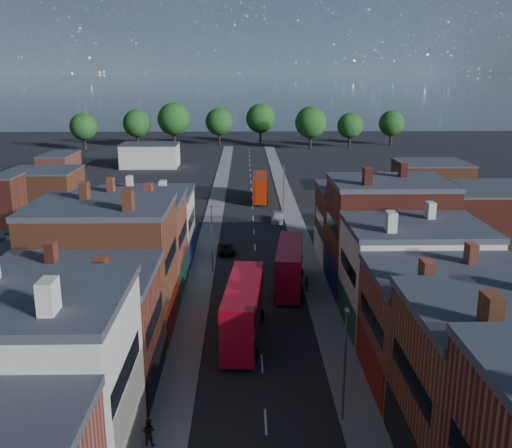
{
  "coord_description": "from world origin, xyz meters",
  "views": [
    {
      "loc": [
        -1.33,
        -33.77,
        22.79
      ],
      "look_at": [
        0.0,
        32.56,
        5.24
      ],
      "focal_mm": 40.0,
      "sensor_mm": 36.0,
      "label": 1
    }
  ],
  "objects_px": {
    "bus_2": "(260,187)",
    "car_3": "(277,218)",
    "ped_1": "(149,432)",
    "ped_3": "(307,283)",
    "bus_0": "(243,309)",
    "car_2": "(226,249)",
    "bus_1": "(290,265)"
  },
  "relations": [
    {
      "from": "bus_1",
      "to": "bus_2",
      "type": "relative_size",
      "value": 1.04
    },
    {
      "from": "bus_1",
      "to": "ped_1",
      "type": "distance_m",
      "value": 29.36
    },
    {
      "from": "car_3",
      "to": "ped_3",
      "type": "height_order",
      "value": "ped_3"
    },
    {
      "from": "bus_0",
      "to": "bus_1",
      "type": "height_order",
      "value": "bus_0"
    },
    {
      "from": "bus_0",
      "to": "car_2",
      "type": "height_order",
      "value": "bus_0"
    },
    {
      "from": "car_2",
      "to": "ped_1",
      "type": "height_order",
      "value": "ped_1"
    },
    {
      "from": "ped_3",
      "to": "bus_2",
      "type": "bearing_deg",
      "value": -4.57
    },
    {
      "from": "bus_2",
      "to": "ped_3",
      "type": "height_order",
      "value": "bus_2"
    },
    {
      "from": "bus_1",
      "to": "car_3",
      "type": "xyz_separation_m",
      "value": [
        0.3,
        28.87,
        -1.98
      ]
    },
    {
      "from": "bus_0",
      "to": "car_3",
      "type": "height_order",
      "value": "bus_0"
    },
    {
      "from": "car_3",
      "to": "ped_1",
      "type": "height_order",
      "value": "ped_1"
    },
    {
      "from": "ped_1",
      "to": "ped_3",
      "type": "relative_size",
      "value": 1.1
    },
    {
      "from": "bus_1",
      "to": "ped_3",
      "type": "distance_m",
      "value": 2.71
    },
    {
      "from": "bus_0",
      "to": "bus_1",
      "type": "relative_size",
      "value": 1.06
    },
    {
      "from": "bus_2",
      "to": "ped_1",
      "type": "height_order",
      "value": "bus_2"
    },
    {
      "from": "bus_0",
      "to": "ped_1",
      "type": "distance_m",
      "value": 16.13
    },
    {
      "from": "car_2",
      "to": "bus_0",
      "type": "bearing_deg",
      "value": -90.98
    },
    {
      "from": "bus_1",
      "to": "car_2",
      "type": "bearing_deg",
      "value": 126.78
    },
    {
      "from": "ped_3",
      "to": "bus_1",
      "type": "bearing_deg",
      "value": 50.03
    },
    {
      "from": "bus_2",
      "to": "ped_3",
      "type": "distance_m",
      "value": 45.94
    },
    {
      "from": "bus_0",
      "to": "car_2",
      "type": "distance_m",
      "value": 25.1
    },
    {
      "from": "bus_0",
      "to": "ped_3",
      "type": "bearing_deg",
      "value": 63.96
    },
    {
      "from": "bus_1",
      "to": "ped_3",
      "type": "bearing_deg",
      "value": -23.98
    },
    {
      "from": "bus_0",
      "to": "ped_1",
      "type": "height_order",
      "value": "bus_0"
    },
    {
      "from": "bus_2",
      "to": "ped_1",
      "type": "bearing_deg",
      "value": -94.86
    },
    {
      "from": "car_3",
      "to": "ped_1",
      "type": "distance_m",
      "value": 57.18
    },
    {
      "from": "car_2",
      "to": "car_3",
      "type": "bearing_deg",
      "value": 58.73
    },
    {
      "from": "bus_0",
      "to": "bus_2",
      "type": "bearing_deg",
      "value": 92.12
    },
    {
      "from": "bus_1",
      "to": "car_3",
      "type": "height_order",
      "value": "bus_1"
    },
    {
      "from": "ped_1",
      "to": "ped_3",
      "type": "xyz_separation_m",
      "value": [
        12.76,
        26.13,
        -0.08
      ]
    },
    {
      "from": "bus_1",
      "to": "car_3",
      "type": "relative_size",
      "value": 2.51
    },
    {
      "from": "bus_2",
      "to": "car_3",
      "type": "relative_size",
      "value": 2.41
    }
  ]
}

